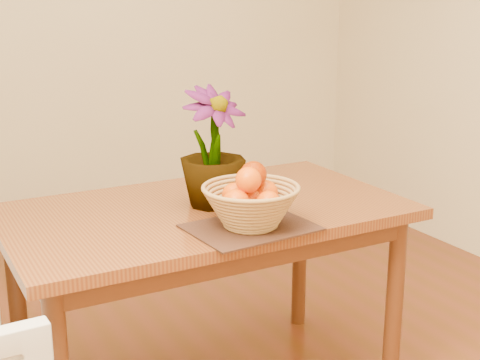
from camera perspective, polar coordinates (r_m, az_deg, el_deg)
name	(u,v)px	position (r m, az deg, el deg)	size (l,w,h in m)	color
wall_back	(59,18)	(4.11, -15.17, 13.21)	(4.00, 0.02, 2.70)	beige
table	(206,230)	(2.40, -2.94, -4.27)	(1.40, 0.80, 0.75)	brown
placemat	(251,227)	(2.15, 0.92, -4.06)	(0.39, 0.29, 0.01)	#3D2116
wicker_basket	(251,208)	(2.13, 0.93, -2.37)	(0.32, 0.32, 0.13)	#A57E44
orange_pile	(251,189)	(2.12, 0.97, -0.79)	(0.22, 0.21, 0.16)	#F25303
potted_plant	(213,147)	(2.34, -2.35, 2.80)	(0.24, 0.24, 0.42)	#214F16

